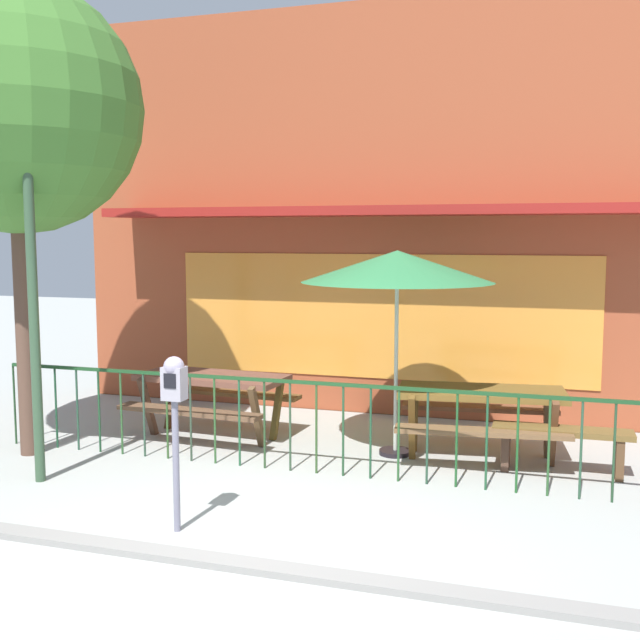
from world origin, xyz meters
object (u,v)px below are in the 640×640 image
(picnic_table_right, at_px, (481,404))
(patio_bench, at_px, (562,440))
(patio_umbrella, at_px, (397,267))
(parking_meter_near, at_px, (175,397))
(street_tree, at_px, (15,109))
(picnic_table_left, at_px, (212,388))
(street_lamp, at_px, (30,230))

(picnic_table_right, height_order, patio_bench, picnic_table_right)
(patio_umbrella, height_order, patio_bench, patio_umbrella)
(parking_meter_near, distance_m, street_tree, 4.06)
(street_tree, bearing_deg, picnic_table_left, 37.42)
(picnic_table_right, bearing_deg, parking_meter_near, -127.54)
(parking_meter_near, height_order, street_lamp, street_lamp)
(picnic_table_right, xyz_separation_m, parking_meter_near, (-2.21, -2.87, 0.53))
(patio_bench, distance_m, street_lamp, 5.74)
(patio_umbrella, height_order, street_lamp, street_lamp)
(parking_meter_near, bearing_deg, street_lamp, 158.78)
(patio_umbrella, bearing_deg, picnic_table_left, 178.72)
(street_lamp, bearing_deg, picnic_table_left, 65.34)
(street_lamp, bearing_deg, patio_bench, 20.09)
(picnic_table_right, height_order, street_lamp, street_lamp)
(patio_bench, bearing_deg, street_tree, -169.48)
(picnic_table_right, distance_m, patio_bench, 0.94)
(parking_meter_near, bearing_deg, picnic_table_right, 52.46)
(picnic_table_right, distance_m, patio_umbrella, 1.76)
(parking_meter_near, xyz_separation_m, street_lamp, (-1.93, 0.75, 1.37))
(picnic_table_left, height_order, street_tree, street_tree)
(patio_bench, relative_size, street_tree, 0.27)
(parking_meter_near, bearing_deg, patio_bench, 40.09)
(patio_bench, bearing_deg, picnic_table_left, 177.06)
(picnic_table_right, xyz_separation_m, street_lamp, (-4.14, -2.12, 1.90))
(picnic_table_left, relative_size, picnic_table_right, 0.97)
(patio_umbrella, height_order, parking_meter_near, patio_umbrella)
(street_lamp, bearing_deg, picnic_table_right, 27.14)
(picnic_table_right, height_order, parking_meter_near, parking_meter_near)
(patio_umbrella, relative_size, parking_meter_near, 1.55)
(picnic_table_left, height_order, parking_meter_near, parking_meter_near)
(picnic_table_right, bearing_deg, patio_umbrella, -171.52)
(patio_bench, height_order, parking_meter_near, parking_meter_near)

